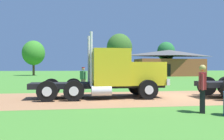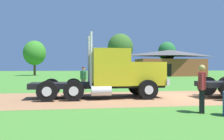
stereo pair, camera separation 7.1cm
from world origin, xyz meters
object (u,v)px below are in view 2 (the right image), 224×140
truck_foreground_white (115,74)px  shed_building (170,63)px  visitor_standing_near (202,87)px  visitor_far_side (83,78)px

truck_foreground_white → shed_building: shed_building is taller
visitor_standing_near → visitor_far_side: 10.10m
visitor_far_side → shed_building: bearing=56.9°
visitor_far_side → shed_building: size_ratio=0.13×
shed_building → truck_foreground_white: bearing=-116.8°
visitor_standing_near → shed_building: bearing=69.9°
visitor_far_side → shed_building: (16.91, 25.93, 1.48)m
visitor_standing_near → visitor_far_side: (-4.02, 9.26, -0.03)m
visitor_standing_near → shed_building: shed_building is taller
truck_foreground_white → visitor_far_side: size_ratio=4.37×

